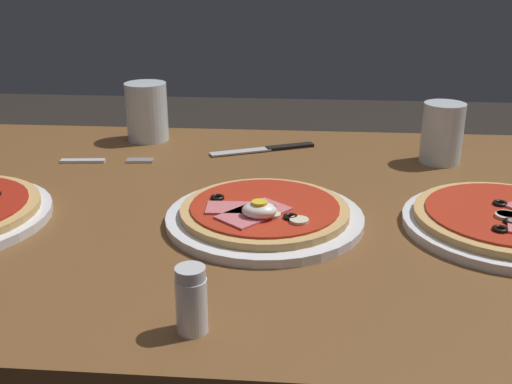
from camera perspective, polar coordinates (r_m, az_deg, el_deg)
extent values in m
cube|color=brown|center=(0.88, -1.21, -2.20)|extent=(1.11, 0.78, 0.04)
cylinder|color=#4A3018|center=(1.47, -19.62, -9.65)|extent=(0.07, 0.07, 0.70)
cylinder|color=#4A3018|center=(1.41, 21.28, -11.25)|extent=(0.07, 0.07, 0.70)
cylinder|color=white|center=(0.81, 0.82, -2.47)|extent=(0.26, 0.26, 0.01)
cylinder|color=tan|center=(0.80, 0.82, -1.75)|extent=(0.22, 0.22, 0.01)
cylinder|color=#B72D19|center=(0.80, 0.82, -1.33)|extent=(0.20, 0.20, 0.00)
torus|color=black|center=(0.79, 1.24, -1.50)|extent=(0.02, 0.02, 0.00)
torus|color=black|center=(0.82, -3.62, -0.51)|extent=(0.02, 0.02, 0.00)
torus|color=black|center=(0.76, 3.24, -2.33)|extent=(0.02, 0.02, 0.00)
cube|color=#D16B70|center=(0.77, -0.20, -1.98)|extent=(0.10, 0.10, 0.00)
cube|color=#D16B70|center=(0.79, -1.61, -1.52)|extent=(0.08, 0.04, 0.00)
cylinder|color=beige|center=(0.75, 4.04, -2.67)|extent=(0.02, 0.02, 0.00)
cylinder|color=beige|center=(0.77, 1.64, -2.16)|extent=(0.02, 0.02, 0.00)
ellipsoid|color=white|center=(0.76, 0.32, -1.71)|extent=(0.04, 0.03, 0.02)
cylinder|color=yellow|center=(0.76, 0.32, -1.02)|extent=(0.02, 0.02, 0.00)
cylinder|color=white|center=(0.85, 22.33, -2.88)|extent=(0.26, 0.26, 0.01)
cylinder|color=tan|center=(0.85, 22.43, -2.20)|extent=(0.24, 0.24, 0.01)
cylinder|color=#B72D19|center=(0.85, 22.49, -1.80)|extent=(0.21, 0.21, 0.00)
torus|color=black|center=(0.81, 22.71, -2.56)|extent=(0.02, 0.02, 0.00)
torus|color=black|center=(0.78, 21.80, -3.23)|extent=(0.02, 0.02, 0.00)
torus|color=black|center=(0.86, 21.81, -0.99)|extent=(0.02, 0.02, 0.00)
cylinder|color=beige|center=(0.83, 22.31, -2.07)|extent=(0.03, 0.03, 0.00)
cylinder|color=beige|center=(0.83, 22.34, -1.98)|extent=(0.02, 0.02, 0.00)
cylinder|color=silver|center=(1.08, 16.97, 5.28)|extent=(0.07, 0.07, 0.10)
cylinder|color=silver|center=(1.09, 16.77, 3.47)|extent=(0.06, 0.06, 0.03)
cylinder|color=silver|center=(1.18, -10.14, 7.39)|extent=(0.08, 0.08, 0.11)
cylinder|color=silver|center=(1.19, -10.03, 5.63)|extent=(0.07, 0.07, 0.03)
cube|color=silver|center=(1.09, -15.85, 2.80)|extent=(0.08, 0.02, 0.00)
cube|color=silver|center=(1.06, -10.83, 2.78)|extent=(0.05, 0.01, 0.00)
cube|color=silver|center=(1.06, -10.79, 2.86)|extent=(0.05, 0.01, 0.00)
cube|color=silver|center=(1.07, -10.75, 2.93)|extent=(0.05, 0.01, 0.00)
cube|color=silver|center=(1.07, -10.72, 3.01)|extent=(0.05, 0.01, 0.00)
cube|color=silver|center=(1.09, -1.46, 3.78)|extent=(0.11, 0.06, 0.00)
cube|color=black|center=(1.12, 3.17, 4.25)|extent=(0.09, 0.05, 0.01)
cylinder|color=white|center=(0.58, -6.02, -10.47)|extent=(0.03, 0.03, 0.05)
cylinder|color=silver|center=(0.56, -6.15, -7.57)|extent=(0.03, 0.03, 0.01)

